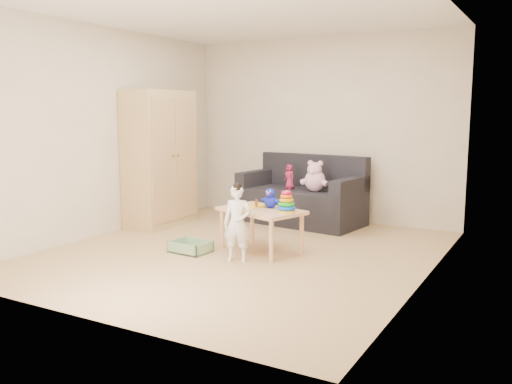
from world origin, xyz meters
The scene contains 13 objects.
room centered at (0.00, 0.00, 1.30)m, with size 4.50×4.50×4.50m.
wardrobe centered at (-1.74, 0.75, 0.92)m, with size 0.51×1.02×1.83m, color tan.
sofa centered at (-0.10, 1.79, 0.24)m, with size 1.69×0.85×0.48m, color black.
play_table centered at (0.17, 0.15, 0.24)m, with size 0.92×0.58×0.48m, color #E4B07D.
storage_bin centered at (-0.49, -0.27, 0.06)m, with size 0.42×0.32×0.13m, color gray, non-canonical shape.
toddler centered at (0.15, -0.32, 0.39)m, with size 0.29×0.19×0.78m, color white.
pink_bear centered at (0.14, 1.72, 0.65)m, with size 0.31×0.27×0.35m, color #FFBBD8, non-canonical shape.
doll centered at (-0.26, 1.74, 0.65)m, with size 0.17×0.12×0.34m, color #AA204A.
ring_stacker centered at (0.50, 0.12, 0.57)m, with size 0.20×0.20×0.23m.
brown_bottle centered at (0.43, 0.29, 0.57)m, with size 0.07×0.07×0.22m.
blue_plush centered at (0.23, 0.26, 0.59)m, with size 0.19×0.15×0.23m, color #1926E9, non-canonical shape.
wooden_figure centered at (0.09, 0.18, 0.53)m, with size 0.04×0.03×0.10m, color brown, non-canonical shape.
yellow_book centered at (0.05, 0.27, 0.49)m, with size 0.21×0.21×0.02m, color yellow.
Camera 1 is at (3.02, -5.02, 1.55)m, focal length 38.00 mm.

